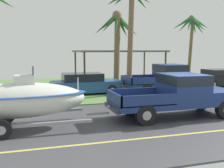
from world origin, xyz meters
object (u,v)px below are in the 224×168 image
(parked_sedan_far, at_px, (223,78))
(palm_tree_near_left, at_px, (117,33))
(palm_tree_near_right, at_px, (192,29))
(parked_sedan_near, at_px, (85,84))
(carport_awning, at_px, (118,52))
(pickup_truck_towing, at_px, (182,93))
(palm_tree_far_left, at_px, (129,12))
(boat_on_trailer, at_px, (18,100))
(parked_pickup_background, at_px, (169,77))

(parked_sedan_far, relative_size, palm_tree_near_left, 0.85)
(palm_tree_near_left, distance_m, palm_tree_near_right, 8.10)
(parked_sedan_far, relative_size, palm_tree_near_right, 0.81)
(parked_sedan_near, distance_m, carport_awning, 6.01)
(pickup_truck_towing, relative_size, parked_sedan_near, 1.27)
(palm_tree_far_left, bearing_deg, pickup_truck_towing, -87.96)
(boat_on_trailer, height_order, carport_awning, carport_awning)
(palm_tree_near_right, bearing_deg, parked_pickup_background, -134.77)
(pickup_truck_towing, xyz_separation_m, parked_pickup_background, (2.69, 6.02, 0.03))
(parked_sedan_far, bearing_deg, parked_pickup_background, -164.07)
(parked_sedan_far, relative_size, palm_tree_far_left, 0.70)
(boat_on_trailer, bearing_deg, parked_sedan_far, 26.90)
(palm_tree_near_right, bearing_deg, carport_awning, 174.87)
(pickup_truck_towing, distance_m, carport_awning, 11.53)
(parked_sedan_near, bearing_deg, pickup_truck_towing, -68.02)
(carport_awning, bearing_deg, parked_pickup_background, -70.79)
(pickup_truck_towing, height_order, parked_sedan_near, pickup_truck_towing)
(parked_pickup_background, relative_size, carport_awning, 0.81)
(boat_on_trailer, xyz_separation_m, parked_sedan_far, (15.06, 7.64, -0.41))
(boat_on_trailer, relative_size, parked_sedan_far, 1.28)
(pickup_truck_towing, relative_size, parked_pickup_background, 1.00)
(parked_sedan_far, bearing_deg, palm_tree_near_left, 175.84)
(parked_sedan_far, height_order, palm_tree_near_left, palm_tree_near_left)
(pickup_truck_towing, height_order, parked_sedan_far, pickup_truck_towing)
(boat_on_trailer, xyz_separation_m, palm_tree_far_left, (6.48, 6.01, 4.12))
(boat_on_trailer, distance_m, parked_sedan_near, 8.07)
(pickup_truck_towing, distance_m, palm_tree_near_right, 13.59)
(pickup_truck_towing, relative_size, boat_on_trailer, 0.94)
(palm_tree_near_right, height_order, palm_tree_far_left, palm_tree_far_left)
(pickup_truck_towing, xyz_separation_m, palm_tree_far_left, (-0.21, 6.01, 4.17))
(pickup_truck_towing, bearing_deg, carport_awning, 85.86)
(parked_sedan_far, height_order, palm_tree_near_right, palm_tree_near_right)
(carport_awning, bearing_deg, parked_sedan_near, -130.73)
(parked_sedan_near, distance_m, palm_tree_near_left, 4.45)
(boat_on_trailer, relative_size, palm_tree_near_right, 1.03)
(parked_sedan_near, bearing_deg, boat_on_trailer, -118.38)
(pickup_truck_towing, relative_size, parked_sedan_far, 1.20)
(carport_awning, bearing_deg, boat_on_trailer, -123.46)
(boat_on_trailer, xyz_separation_m, carport_awning, (7.52, 11.37, 1.64))
(pickup_truck_towing, xyz_separation_m, parked_sedan_far, (8.37, 7.64, -0.36))
(parked_pickup_background, xyz_separation_m, parked_sedan_near, (-5.55, 1.07, -0.39))
(palm_tree_near_left, bearing_deg, pickup_truck_towing, -88.15)
(parked_pickup_background, bearing_deg, carport_awning, 109.21)
(palm_tree_far_left, bearing_deg, palm_tree_near_right, 32.05)
(palm_tree_near_right, bearing_deg, palm_tree_far_left, -147.95)
(parked_pickup_background, distance_m, carport_awning, 5.91)
(parked_pickup_background, bearing_deg, pickup_truck_towing, -114.06)
(parked_pickup_background, height_order, parked_sedan_far, parked_pickup_background)
(palm_tree_near_right, bearing_deg, pickup_truck_towing, -124.50)
(pickup_truck_towing, xyz_separation_m, palm_tree_near_left, (-0.27, 8.27, 3.06))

